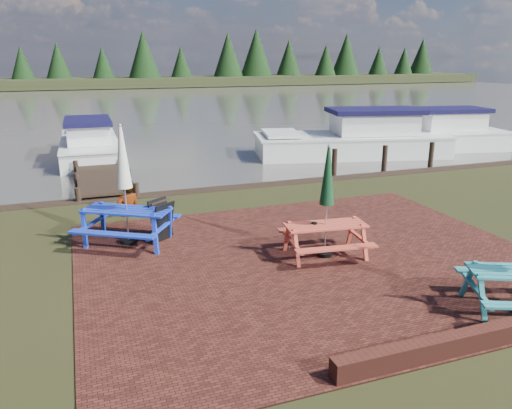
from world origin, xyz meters
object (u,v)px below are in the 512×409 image
object	(u,v)px
person	(126,181)
chalkboard	(162,220)
boat_far	(436,136)
jetty	(99,166)
boat_near	(355,141)
picnic_table_blue	(126,204)
picnic_table_red	(326,219)
boat_jetty	(90,146)

from	to	relation	value
person	chalkboard	bearing A→B (deg)	82.49
boat_far	person	size ratio (longest dim) A/B	3.79
jetty	boat_near	bearing A→B (deg)	-0.83
boat_far	chalkboard	bearing A→B (deg)	129.82
jetty	picnic_table_blue	bearing A→B (deg)	-88.84
boat_far	picnic_table_red	bearing A→B (deg)	142.41
chalkboard	boat_jetty	bearing A→B (deg)	59.34
chalkboard	boat_far	world-z (taller)	boat_far
person	boat_far	bearing A→B (deg)	-178.86
picnic_table_red	person	world-z (taller)	picnic_table_red
picnic_table_red	chalkboard	distance (m)	3.57
jetty	person	distance (m)	6.10
picnic_table_blue	boat_far	size ratio (longest dim) A/B	0.37
chalkboard	boat_near	size ratio (longest dim) A/B	0.11
picnic_table_red	picnic_table_blue	world-z (taller)	picnic_table_blue
picnic_table_red	boat_jetty	size ratio (longest dim) A/B	0.34
picnic_table_red	boat_near	size ratio (longest dim) A/B	0.26
picnic_table_red	person	bearing A→B (deg)	136.86
picnic_table_red	chalkboard	world-z (taller)	picnic_table_red
picnic_table_blue	boat_near	world-z (taller)	picnic_table_blue
picnic_table_blue	person	size ratio (longest dim) A/B	1.40
picnic_table_blue	jetty	xyz separation A→B (m)	(-0.16, 8.08, -0.78)
jetty	person	size ratio (longest dim) A/B	4.98
boat_jetty	boat_near	bearing A→B (deg)	-15.34
boat_near	boat_jetty	bearing A→B (deg)	86.77
boat_jetty	boat_near	xyz separation A→B (m)	(10.67, -3.14, 0.08)
boat_far	jetty	bearing A→B (deg)	99.08
boat_near	boat_far	size ratio (longest dim) A/B	1.23
person	picnic_table_red	bearing A→B (deg)	108.58
chalkboard	boat_near	bearing A→B (deg)	3.61
boat_far	boat_jetty	bearing A→B (deg)	87.74
boat_jetty	boat_near	distance (m)	11.12
boat_near	boat_far	bearing A→B (deg)	-76.77
person	boat_jetty	bearing A→B (deg)	-107.68
boat_jetty	boat_far	xyz separation A→B (m)	(14.85, -3.14, 0.05)
chalkboard	jetty	world-z (taller)	chalkboard
boat_near	boat_far	world-z (taller)	boat_near
jetty	boat_jetty	bearing A→B (deg)	93.71
picnic_table_blue	boat_jetty	distance (m)	11.09
chalkboard	boat_near	world-z (taller)	boat_near
chalkboard	jetty	size ratio (longest dim) A/B	0.10
picnic_table_blue	chalkboard	world-z (taller)	picnic_table_blue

